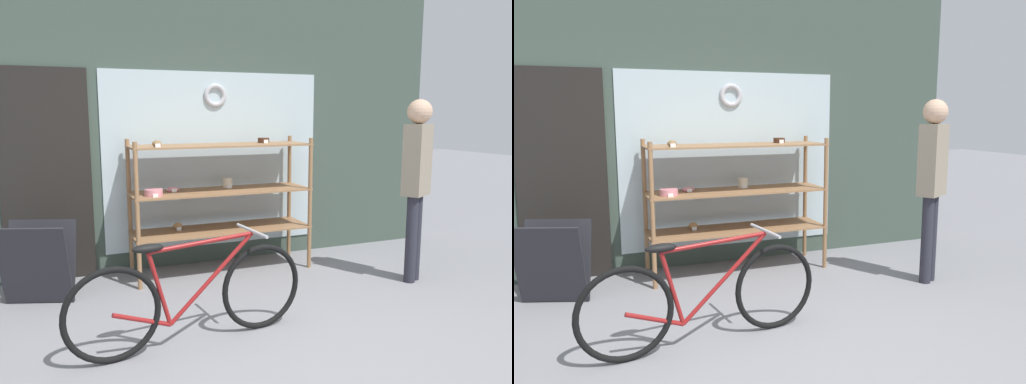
% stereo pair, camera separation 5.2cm
% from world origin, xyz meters
% --- Properties ---
extents(ground_plane, '(30.00, 30.00, 0.00)m').
position_xyz_m(ground_plane, '(0.00, 0.00, 0.00)').
color(ground_plane, gray).
extents(storefront_facade, '(5.93, 0.13, 3.63)m').
position_xyz_m(storefront_facade, '(-0.04, 2.42, 1.77)').
color(storefront_facade, '#3D4C42').
rests_on(storefront_facade, ground_plane).
extents(display_case, '(1.86, 0.55, 1.41)m').
position_xyz_m(display_case, '(0.12, 2.01, 0.86)').
color(display_case, '#8E6642').
rests_on(display_case, ground_plane).
extents(bicycle, '(1.81, 0.46, 0.80)m').
position_xyz_m(bicycle, '(-0.60, 0.46, 0.36)').
color(bicycle, black).
rests_on(bicycle, ground_plane).
extents(sandwich_board, '(0.68, 0.55, 0.71)m').
position_xyz_m(sandwich_board, '(-1.64, 1.74, 0.36)').
color(sandwich_board, '#232328').
rests_on(sandwich_board, ground_plane).
extents(pedestrian, '(0.37, 0.31, 1.79)m').
position_xyz_m(pedestrian, '(1.81, 0.99, 1.07)').
color(pedestrian, '#282833').
rests_on(pedestrian, ground_plane).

